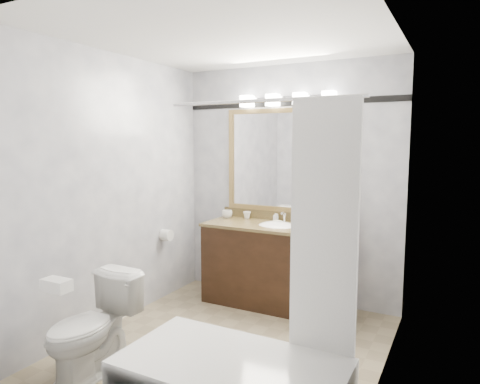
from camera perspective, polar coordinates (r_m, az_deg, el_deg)
name	(u,v)px	position (r m, az deg, el deg)	size (l,w,h in m)	color
room	(229,198)	(3.42, -1.54, -0.83)	(2.42, 2.62, 2.52)	gray
vanity	(277,264)	(4.49, 4.93, -9.56)	(1.53, 0.58, 0.97)	black
mirror	(288,161)	(4.56, 6.37, 4.18)	(1.40, 0.04, 1.10)	#A4844A
vanity_light_bar	(286,99)	(4.52, 6.21, 12.20)	(1.02, 0.14, 0.12)	silver
accent_stripe	(289,103)	(4.58, 6.52, 11.70)	(2.40, 0.01, 0.06)	black
tp_roll	(166,235)	(4.69, -9.78, -5.68)	(0.12, 0.12, 0.11)	white
toilet	(92,327)	(3.42, -19.16, -16.68)	(0.41, 0.71, 0.73)	white
tissue_box	(57,285)	(3.11, -23.26, -11.32)	(0.20, 0.11, 0.08)	white
coffee_maker	(337,210)	(4.23, 12.83, -2.37)	(0.19, 0.25, 0.38)	black
cup_left	(227,214)	(4.78, -1.73, -2.97)	(0.11, 0.11, 0.09)	white
cup_right	(247,215)	(4.74, 0.94, -3.10)	(0.08, 0.08, 0.08)	white
soap_bottle_a	(276,217)	(4.58, 4.78, -3.40)	(0.04, 0.04, 0.09)	white
soap_bottle_b	(301,220)	(4.51, 8.20, -3.71)	(0.06, 0.06, 0.07)	white
soap_bar	(278,222)	(4.51, 5.07, -3.97)	(0.09, 0.05, 0.03)	#EBECC2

